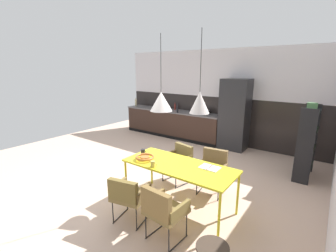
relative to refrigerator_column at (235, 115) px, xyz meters
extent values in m
plane|color=#CBAB95|center=(-0.76, -3.01, -0.99)|extent=(8.92, 8.92, 0.00)
cube|color=black|center=(-0.76, 0.36, -0.29)|extent=(6.61, 0.12, 1.41)
cube|color=silver|center=(-0.76, 0.36, 1.12)|extent=(6.61, 0.12, 1.41)
cube|color=#34221A|center=(-2.15, 0.00, -0.57)|extent=(3.53, 0.60, 0.85)
cube|color=#605B5C|center=(-2.15, 0.00, -0.12)|extent=(3.56, 0.63, 0.04)
cube|color=black|center=(-2.15, -0.30, -0.94)|extent=(3.53, 0.01, 0.10)
cube|color=#232326|center=(0.00, 0.00, 0.00)|extent=(0.74, 0.60, 1.99)
cube|color=gold|center=(0.37, -3.38, -0.26)|extent=(1.82, 0.77, 0.03)
cylinder|color=yellow|center=(-0.51, -3.03, -0.64)|extent=(0.04, 0.04, 0.71)
cylinder|color=gold|center=(1.24, -3.03, -0.64)|extent=(0.04, 0.04, 0.71)
cylinder|color=yellow|center=(-0.51, -3.72, -0.64)|extent=(0.04, 0.04, 0.71)
cylinder|color=gold|center=(1.24, -3.72, -0.64)|extent=(0.04, 0.04, 0.71)
cube|color=brown|center=(0.61, -2.67, -0.60)|extent=(0.54, 0.52, 0.06)
cube|color=brown|center=(0.58, -2.47, -0.38)|extent=(0.46, 0.14, 0.37)
cube|color=brown|center=(0.83, -2.64, -0.50)|extent=(0.10, 0.42, 0.14)
cube|color=brown|center=(0.39, -2.70, -0.50)|extent=(0.10, 0.42, 0.14)
cylinder|color=black|center=(0.83, -2.84, -0.81)|extent=(0.02, 0.02, 0.36)
cylinder|color=black|center=(0.44, -2.89, -0.81)|extent=(0.02, 0.02, 0.36)
cylinder|color=black|center=(0.78, -2.46, -0.81)|extent=(0.02, 0.02, 0.36)
cylinder|color=black|center=(0.39, -2.51, -0.81)|extent=(0.02, 0.02, 0.36)
cylinder|color=black|center=(0.81, -2.65, -0.98)|extent=(0.07, 0.41, 0.02)
cylinder|color=black|center=(0.41, -2.70, -0.98)|extent=(0.07, 0.41, 0.02)
cube|color=brown|center=(0.65, -4.11, -0.58)|extent=(0.51, 0.49, 0.06)
cube|color=brown|center=(0.64, -4.31, -0.37)|extent=(0.46, 0.11, 0.35)
cube|color=brown|center=(0.44, -4.09, -0.48)|extent=(0.07, 0.42, 0.14)
cube|color=brown|center=(0.87, -4.12, -0.48)|extent=(0.07, 0.42, 0.14)
cylinder|color=black|center=(0.47, -3.91, -0.80)|extent=(0.02, 0.02, 0.38)
cylinder|color=black|center=(0.87, -3.93, -0.80)|extent=(0.02, 0.02, 0.38)
cylinder|color=black|center=(0.44, -4.29, -0.80)|extent=(0.02, 0.02, 0.38)
cylinder|color=black|center=(0.84, -4.31, -0.80)|extent=(0.02, 0.02, 0.38)
cylinder|color=black|center=(0.45, -4.10, -0.98)|extent=(0.04, 0.41, 0.02)
cylinder|color=black|center=(0.85, -4.12, -0.98)|extent=(0.04, 0.41, 0.02)
cube|color=brown|center=(-0.15, -2.69, -0.57)|extent=(0.58, 0.56, 0.06)
cube|color=brown|center=(-0.10, -2.49, -0.39)|extent=(0.46, 0.19, 0.31)
cube|color=brown|center=(0.06, -2.74, -0.47)|extent=(0.15, 0.41, 0.14)
cube|color=brown|center=(-0.36, -2.63, -0.47)|extent=(0.15, 0.41, 0.14)
cylinder|color=black|center=(0.00, -2.92, -0.80)|extent=(0.02, 0.02, 0.39)
cylinder|color=black|center=(-0.39, -2.82, -0.80)|extent=(0.02, 0.02, 0.39)
cylinder|color=black|center=(0.09, -2.55, -0.80)|extent=(0.02, 0.02, 0.39)
cylinder|color=black|center=(-0.30, -2.45, -0.80)|extent=(0.02, 0.02, 0.39)
cylinder|color=black|center=(0.04, -2.73, -0.98)|extent=(0.12, 0.41, 0.02)
cylinder|color=black|center=(-0.34, -2.64, -0.98)|extent=(0.12, 0.41, 0.02)
cube|color=brown|center=(-0.01, -4.10, -0.59)|extent=(0.57, 0.56, 0.06)
cube|color=brown|center=(0.03, -4.29, -0.41)|extent=(0.46, 0.18, 0.31)
cube|color=brown|center=(-0.23, -4.15, -0.49)|extent=(0.14, 0.41, 0.14)
cube|color=brown|center=(0.20, -4.05, -0.49)|extent=(0.14, 0.41, 0.14)
cylinder|color=black|center=(-0.25, -3.96, -0.81)|extent=(0.02, 0.02, 0.37)
cylinder|color=black|center=(0.14, -3.87, -0.81)|extent=(0.02, 0.02, 0.37)
cylinder|color=black|center=(-0.16, -4.33, -0.81)|extent=(0.02, 0.02, 0.37)
cylinder|color=black|center=(0.23, -4.24, -0.81)|extent=(0.02, 0.02, 0.37)
cylinder|color=black|center=(-0.21, -4.14, -0.98)|extent=(0.11, 0.41, 0.02)
cylinder|color=black|center=(0.18, -4.05, -0.98)|extent=(0.11, 0.41, 0.02)
cylinder|color=#B2662D|center=(-0.22, -3.54, -0.22)|extent=(0.16, 0.16, 0.06)
torus|color=#B3642B|center=(-0.22, -3.54, -0.20)|extent=(0.32, 0.32, 0.04)
cube|color=white|center=(0.75, -3.20, -0.24)|extent=(0.15, 0.22, 0.01)
cube|color=white|center=(0.90, -3.20, -0.24)|extent=(0.15, 0.22, 0.01)
cube|color=#B73833|center=(0.82, -3.20, -0.24)|extent=(0.01, 0.22, 0.00)
cylinder|color=gold|center=(0.08, -3.69, -0.20)|extent=(0.07, 0.07, 0.10)
torus|color=gold|center=(0.13, -3.69, -0.20)|extent=(0.07, 0.01, 0.07)
cylinder|color=black|center=(-0.42, -3.37, -0.20)|extent=(0.07, 0.07, 0.09)
torus|color=black|center=(-0.37, -3.37, -0.20)|extent=(0.07, 0.01, 0.07)
cylinder|color=black|center=(-0.95, 0.06, -0.04)|extent=(0.27, 0.27, 0.12)
cylinder|color=gray|center=(-0.95, 0.06, 0.02)|extent=(0.27, 0.27, 0.01)
sphere|color=black|center=(-0.95, 0.06, 0.04)|extent=(0.02, 0.02, 0.02)
cylinder|color=maroon|center=(-2.15, 0.17, -0.01)|extent=(0.07, 0.07, 0.18)
cylinder|color=maroon|center=(-2.15, 0.17, 0.12)|extent=(0.03, 0.03, 0.07)
cylinder|color=black|center=(-1.78, -0.23, 0.00)|extent=(0.06, 0.06, 0.20)
cylinder|color=black|center=(-1.78, -0.23, 0.14)|extent=(0.03, 0.03, 0.08)
cylinder|color=tan|center=(-3.81, -0.01, 0.02)|extent=(0.07, 0.07, 0.24)
cylinder|color=tan|center=(-3.81, -0.01, 0.16)|extent=(0.03, 0.03, 0.05)
cylinder|color=#382B21|center=(1.47, -4.42, -0.51)|extent=(0.34, 0.34, 0.03)
cube|color=black|center=(1.90, -0.50, -0.23)|extent=(0.30, 0.03, 1.53)
cube|color=black|center=(1.90, -1.27, -0.23)|extent=(0.30, 0.03, 1.53)
cube|color=black|center=(1.90, -0.89, -0.74)|extent=(0.30, 0.75, 0.02)
cube|color=#B73833|center=(1.90, -1.13, -0.64)|extent=(0.18, 0.10, 0.18)
cube|color=black|center=(1.90, -0.89, -0.35)|extent=(0.30, 0.75, 0.02)
cube|color=#B73833|center=(1.90, -1.17, -0.25)|extent=(0.18, 0.10, 0.17)
cube|color=black|center=(1.90, -0.89, 0.04)|extent=(0.30, 0.75, 0.02)
cube|color=#4C7F4C|center=(1.90, -1.01, 0.16)|extent=(0.18, 0.10, 0.21)
cube|color=black|center=(1.90, -0.89, 0.43)|extent=(0.30, 0.75, 0.02)
cube|color=#4C7F4C|center=(1.90, -0.92, 0.52)|extent=(0.18, 0.10, 0.15)
cylinder|color=black|center=(0.00, -3.36, 1.33)|extent=(0.01, 0.01, 0.88)
cone|color=silver|center=(0.00, -3.36, 0.74)|extent=(0.36, 0.36, 0.31)
cylinder|color=black|center=(0.73, -3.42, 1.36)|extent=(0.01, 0.01, 0.83)
cone|color=silver|center=(0.73, -3.42, 0.79)|extent=(0.28, 0.28, 0.30)
camera|label=1|loc=(2.28, -6.29, 1.25)|focal=24.89mm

